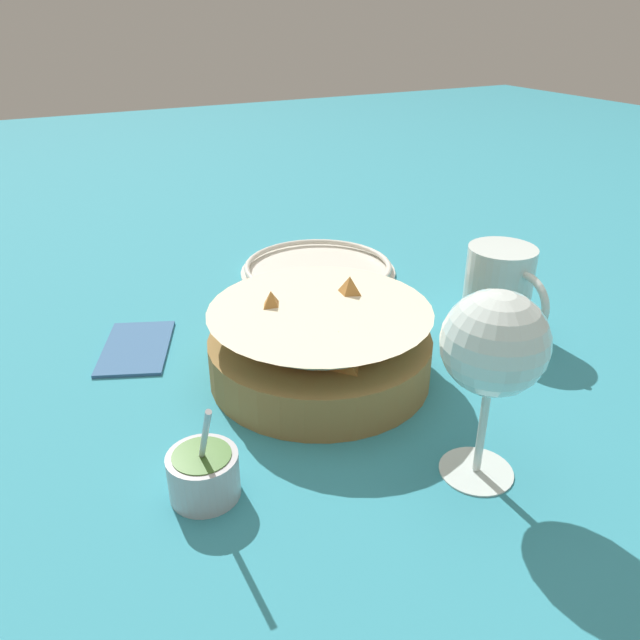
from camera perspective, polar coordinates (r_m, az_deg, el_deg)
ground_plane at (r=0.68m, az=4.01°, el=-5.35°), size 4.00×4.00×0.00m
food_basket at (r=0.67m, az=-0.01°, el=-2.37°), size 0.24×0.24×0.10m
sauce_cup at (r=0.53m, az=-10.60°, el=-13.56°), size 0.07×0.06×0.11m
wine_glass at (r=0.51m, az=15.61°, el=-2.51°), size 0.09×0.09×0.17m
beer_mug at (r=0.79m, az=15.97°, el=2.35°), size 0.12×0.08×0.11m
side_plate at (r=0.94m, az=-0.18°, el=4.77°), size 0.23×0.23×0.01m
napkin at (r=0.76m, az=-16.46°, el=-2.31°), size 0.14×0.12×0.01m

